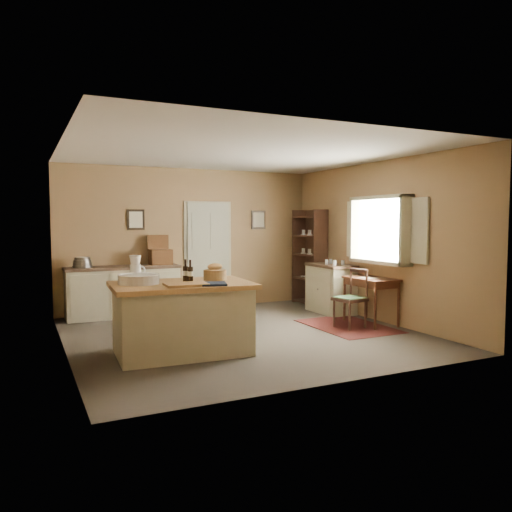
{
  "coord_description": "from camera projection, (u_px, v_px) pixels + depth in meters",
  "views": [
    {
      "loc": [
        -3.0,
        -6.75,
        1.69
      ],
      "look_at": [
        0.34,
        0.26,
        1.15
      ],
      "focal_mm": 35.0,
      "sensor_mm": 36.0,
      "label": 1
    }
  ],
  "objects": [
    {
      "name": "ground",
      "position": [
        243.0,
        334.0,
        7.48
      ],
      "size": [
        5.0,
        5.0,
        0.0
      ],
      "primitive_type": "plane",
      "color": "#4E453B",
      "rests_on": "ground"
    },
    {
      "name": "wall_back",
      "position": [
        190.0,
        239.0,
        9.64
      ],
      "size": [
        5.0,
        0.1,
        2.7
      ],
      "primitive_type": "cube",
      "color": "olive",
      "rests_on": "ground"
    },
    {
      "name": "wall_front",
      "position": [
        342.0,
        255.0,
        5.13
      ],
      "size": [
        5.0,
        0.1,
        2.7
      ],
      "primitive_type": "cube",
      "color": "olive",
      "rests_on": "ground"
    },
    {
      "name": "wall_left",
      "position": [
        63.0,
        248.0,
        6.31
      ],
      "size": [
        0.1,
        5.0,
        2.7
      ],
      "primitive_type": "cube",
      "color": "olive",
      "rests_on": "ground"
    },
    {
      "name": "wall_right",
      "position": [
        377.0,
        241.0,
        8.46
      ],
      "size": [
        0.1,
        5.0,
        2.7
      ],
      "primitive_type": "cube",
      "color": "olive",
      "rests_on": "ground"
    },
    {
      "name": "ceiling",
      "position": [
        243.0,
        152.0,
        7.29
      ],
      "size": [
        5.0,
        5.0,
        0.0
      ],
      "primitive_type": "plane",
      "color": "silver",
      "rests_on": "wall_back"
    },
    {
      "name": "door",
      "position": [
        208.0,
        254.0,
        9.78
      ],
      "size": [
        0.97,
        0.06,
        2.11
      ],
      "primitive_type": "cube",
      "color": "#A8A991",
      "rests_on": "ground"
    },
    {
      "name": "framed_prints",
      "position": [
        201.0,
        220.0,
        9.68
      ],
      "size": [
        2.82,
        0.02,
        0.38
      ],
      "color": "black",
      "rests_on": "ground"
    },
    {
      "name": "window",
      "position": [
        382.0,
        230.0,
        8.23
      ],
      "size": [
        0.25,
        1.99,
        1.12
      ],
      "color": "#B9B192",
      "rests_on": "ground"
    },
    {
      "name": "work_island",
      "position": [
        181.0,
        316.0,
        6.37
      ],
      "size": [
        1.81,
        1.24,
        1.2
      ],
      "rotation": [
        0.0,
        0.0,
        -0.06
      ],
      "color": "#B9B192",
      "rests_on": "ground"
    },
    {
      "name": "sideboard",
      "position": [
        124.0,
        289.0,
        8.85
      ],
      "size": [
        1.98,
        0.56,
        1.18
      ],
      "color": "#B9B192",
      "rests_on": "ground"
    },
    {
      "name": "rug",
      "position": [
        348.0,
        326.0,
        8.03
      ],
      "size": [
        1.11,
        1.6,
        0.01
      ],
      "primitive_type": "cube",
      "rotation": [
        0.0,
        0.0,
        -0.0
      ],
      "color": "#471715",
      "rests_on": "ground"
    },
    {
      "name": "writing_desk",
      "position": [
        371.0,
        284.0,
        8.18
      ],
      "size": [
        0.54,
        0.89,
        0.82
      ],
      "color": "#361A0F",
      "rests_on": "ground"
    },
    {
      "name": "desk_chair",
      "position": [
        350.0,
        299.0,
        7.9
      ],
      "size": [
        0.49,
        0.49,
        0.91
      ],
      "primitive_type": null,
      "rotation": [
        0.0,
        0.0,
        0.16
      ],
      "color": "black",
      "rests_on": "ground"
    },
    {
      "name": "right_cabinet",
      "position": [
        331.0,
        288.0,
        9.24
      ],
      "size": [
        0.55,
        0.99,
        0.99
      ],
      "color": "#B9B192",
      "rests_on": "ground"
    },
    {
      "name": "shelving_unit",
      "position": [
        311.0,
        257.0,
        10.11
      ],
      "size": [
        0.33,
        0.87,
        1.92
      ],
      "color": "black",
      "rests_on": "ground"
    }
  ]
}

